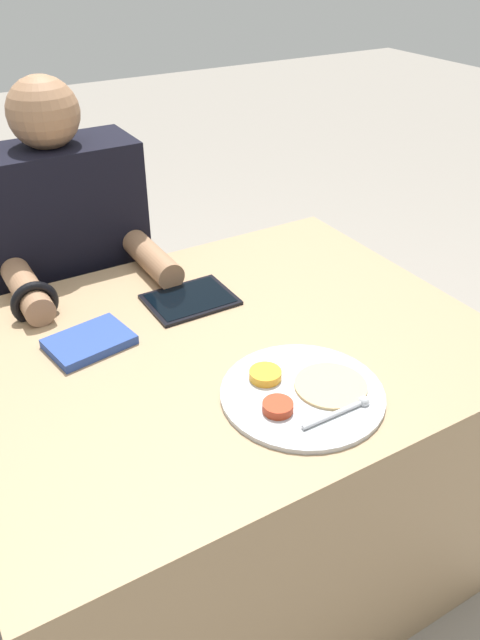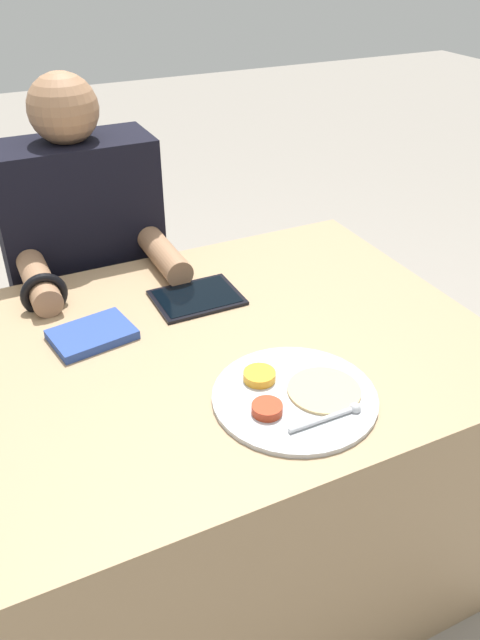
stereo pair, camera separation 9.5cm
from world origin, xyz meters
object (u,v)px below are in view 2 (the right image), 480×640
red_notebook (92,335)px  tablet_device (197,297)px  person_diner (92,299)px  thali_tray (295,396)px

red_notebook → tablet_device: (0.27, 0.06, -0.00)m
tablet_device → person_diner: (-0.18, 0.40, -0.17)m
red_notebook → tablet_device: bearing=11.7°
thali_tray → tablet_device: bearing=93.5°
tablet_device → thali_tray: bearing=-86.5°
person_diner → tablet_device: bearing=-66.0°
red_notebook → person_diner: size_ratio=0.16×
thali_tray → red_notebook: 0.48m
tablet_device → red_notebook: bearing=-168.3°
red_notebook → person_diner: bearing=78.4°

